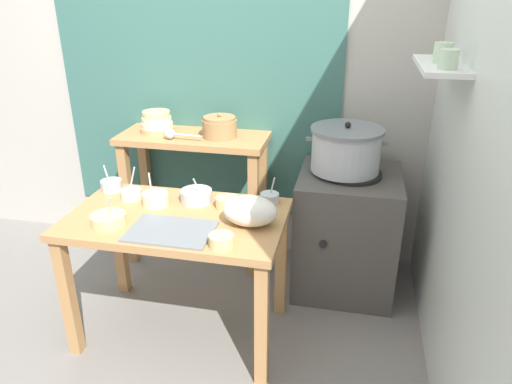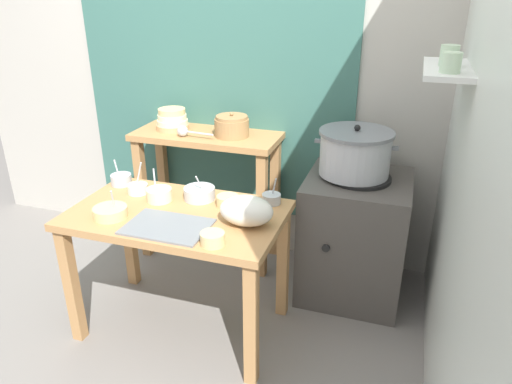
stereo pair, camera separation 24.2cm
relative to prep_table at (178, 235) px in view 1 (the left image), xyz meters
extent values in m
plane|color=gray|center=(-0.04, -0.06, -0.61)|extent=(9.00, 9.00, 0.00)
cube|color=#B2ADA3|center=(0.06, 1.04, 0.69)|extent=(4.40, 0.10, 2.60)
cube|color=#38665B|center=(-0.19, 0.98, 0.74)|extent=(1.90, 0.02, 2.10)
cube|color=silver|center=(1.36, 0.14, 0.69)|extent=(0.10, 3.20, 2.60)
cube|color=silver|center=(1.21, 0.34, 0.84)|extent=(0.20, 0.56, 0.02)
cylinder|color=#B7D1AD|center=(1.21, 0.16, 0.89)|extent=(0.08, 0.08, 0.08)
cylinder|color=#B7D1AD|center=(1.21, 0.34, 0.90)|extent=(0.08, 0.08, 0.09)
cube|color=#B27F4C|center=(0.00, 0.00, 0.09)|extent=(1.10, 0.66, 0.04)
cube|color=#B27F4C|center=(-0.50, -0.28, -0.27)|extent=(0.06, 0.06, 0.68)
cube|color=#B27F4C|center=(0.50, -0.28, -0.27)|extent=(0.06, 0.06, 0.68)
cube|color=#B27F4C|center=(-0.50, 0.28, -0.27)|extent=(0.06, 0.06, 0.68)
cube|color=#B27F4C|center=(0.50, 0.28, -0.27)|extent=(0.06, 0.06, 0.68)
cube|color=#B27F4C|center=(-0.17, 0.77, 0.27)|extent=(0.96, 0.40, 0.04)
cube|color=#B27F4C|center=(-0.60, 0.62, -0.18)|extent=(0.06, 0.06, 0.86)
cube|color=#B27F4C|center=(0.26, 0.62, -0.18)|extent=(0.06, 0.06, 0.86)
cube|color=#B27F4C|center=(-0.60, 0.92, -0.18)|extent=(0.06, 0.06, 0.86)
cube|color=#B27F4C|center=(0.26, 0.92, -0.18)|extent=(0.06, 0.06, 0.86)
cube|color=#4C4742|center=(0.85, 0.64, -0.23)|extent=(0.60, 0.60, 0.76)
cylinder|color=black|center=(0.85, 0.64, 0.16)|extent=(0.36, 0.36, 0.02)
cylinder|color=black|center=(0.73, 0.34, -0.16)|extent=(0.04, 0.02, 0.04)
cylinder|color=#B7BABF|center=(0.81, 0.66, 0.29)|extent=(0.40, 0.40, 0.24)
cylinder|color=slate|center=(0.81, 0.66, 0.42)|extent=(0.42, 0.42, 0.02)
sphere|color=black|center=(0.81, 0.66, 0.45)|extent=(0.04, 0.04, 0.04)
cube|color=slate|center=(0.59, 0.66, 0.35)|extent=(0.04, 0.02, 0.02)
cube|color=slate|center=(1.03, 0.66, 0.35)|extent=(0.04, 0.02, 0.02)
cylinder|color=#A37A4C|center=(0.01, 0.77, 0.35)|extent=(0.22, 0.22, 0.11)
cylinder|color=#A37A4C|center=(0.01, 0.77, 0.41)|extent=(0.20, 0.20, 0.02)
sphere|color=#A37A4C|center=(0.01, 0.77, 0.43)|extent=(0.02, 0.02, 0.02)
cylinder|color=tan|center=(-0.41, 0.79, 0.31)|extent=(0.22, 0.22, 0.04)
cylinder|color=beige|center=(-0.41, 0.79, 0.34)|extent=(0.20, 0.20, 0.03)
cylinder|color=beige|center=(-0.41, 0.79, 0.38)|extent=(0.19, 0.19, 0.03)
cylinder|color=#E5C684|center=(-0.41, 0.79, 0.41)|extent=(0.18, 0.18, 0.04)
sphere|color=#B7BABF|center=(-0.28, 0.67, 0.33)|extent=(0.07, 0.07, 0.07)
cylinder|color=#B7BABF|center=(-0.15, 0.65, 0.33)|extent=(0.19, 0.03, 0.01)
cube|color=slate|center=(0.04, -0.17, 0.12)|extent=(0.40, 0.28, 0.01)
ellipsoid|color=silver|center=(0.39, -0.01, 0.18)|extent=(0.27, 0.20, 0.14)
cylinder|color=#E5C684|center=(0.23, 0.14, 0.14)|extent=(0.12, 0.12, 0.06)
cylinder|color=#337238|center=(0.23, 0.14, 0.16)|extent=(0.10, 0.10, 0.01)
cylinder|color=silver|center=(-0.31, 0.15, 0.14)|extent=(0.11, 0.11, 0.05)
cylinder|color=#337238|center=(-0.31, 0.15, 0.16)|extent=(0.09, 0.09, 0.01)
cylinder|color=#B7BABF|center=(-0.31, 0.16, 0.20)|extent=(0.07, 0.02, 0.18)
cylinder|color=#E5C684|center=(-0.29, -0.16, 0.14)|extent=(0.17, 0.17, 0.05)
cylinder|color=brown|center=(-0.29, -0.16, 0.16)|extent=(0.14, 0.14, 0.01)
cylinder|color=#B7BABF|center=(-0.27, -0.15, 0.19)|extent=(0.04, 0.07, 0.15)
cylinder|color=#B7BABF|center=(0.43, 0.25, 0.14)|extent=(0.10, 0.10, 0.05)
cylinder|color=maroon|center=(0.43, 0.25, 0.16)|extent=(0.09, 0.09, 0.01)
cylinder|color=#B7BABF|center=(0.44, 0.26, 0.19)|extent=(0.05, 0.05, 0.15)
cylinder|color=#B7BABF|center=(-0.47, 0.22, 0.14)|extent=(0.12, 0.12, 0.06)
cylinder|color=#337238|center=(-0.47, 0.22, 0.17)|extent=(0.10, 0.10, 0.01)
cylinder|color=#B7BABF|center=(-0.48, 0.21, 0.19)|extent=(0.07, 0.05, 0.15)
cylinder|color=#B7BABF|center=(0.05, 0.18, 0.14)|extent=(0.17, 0.17, 0.07)
cylinder|color=#BFB28C|center=(0.05, 0.18, 0.17)|extent=(0.14, 0.14, 0.01)
cylinder|color=#B7BABF|center=(0.07, 0.17, 0.19)|extent=(0.04, 0.07, 0.15)
cylinder|color=beige|center=(-0.15, 0.10, 0.14)|extent=(0.14, 0.14, 0.07)
cylinder|color=maroon|center=(-0.15, 0.10, 0.17)|extent=(0.12, 0.12, 0.01)
cylinder|color=#B7BABF|center=(-0.16, 0.09, 0.20)|extent=(0.06, 0.08, 0.17)
cylinder|color=#E5C684|center=(0.31, -0.25, 0.14)|extent=(0.11, 0.11, 0.06)
cylinder|color=brown|center=(0.31, -0.25, 0.16)|extent=(0.09, 0.09, 0.01)
camera|label=1|loc=(0.84, -2.02, 1.19)|focal=33.36mm
camera|label=2|loc=(1.08, -1.96, 1.19)|focal=33.36mm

